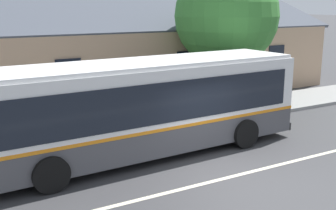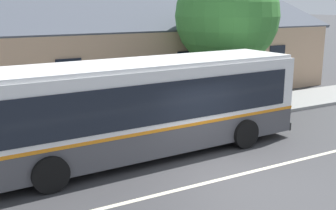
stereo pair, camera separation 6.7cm
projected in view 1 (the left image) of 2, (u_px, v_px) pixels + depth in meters
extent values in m
plane|color=#38383A|center=(235.00, 176.00, 12.09)|extent=(300.00, 300.00, 0.00)
cube|color=gray|center=(143.00, 123.00, 17.13)|extent=(60.00, 3.00, 0.15)
cube|color=beige|center=(235.00, 176.00, 12.09)|extent=(60.00, 0.16, 0.01)
cube|color=tan|center=(100.00, 62.00, 22.61)|extent=(25.17, 8.14, 3.52)
cube|color=#424751|center=(113.00, 16.00, 20.31)|extent=(25.77, 4.12, 1.60)
cube|color=#424751|center=(85.00, 14.00, 23.75)|extent=(25.77, 4.12, 1.60)
cube|color=black|center=(69.00, 74.00, 17.69)|extent=(1.10, 0.06, 1.30)
cube|color=black|center=(187.00, 64.00, 20.53)|extent=(1.10, 0.06, 1.30)
cube|color=black|center=(276.00, 57.00, 23.36)|extent=(1.10, 0.06, 1.30)
cube|color=#4C3323|center=(201.00, 81.00, 21.14)|extent=(1.00, 0.06, 2.10)
cube|color=#47474C|center=(136.00, 135.00, 13.52)|extent=(11.53, 2.94, 0.83)
cube|color=orange|center=(136.00, 121.00, 13.41)|extent=(11.55, 2.96, 0.10)
cube|color=white|center=(135.00, 93.00, 13.20)|extent=(11.53, 2.94, 1.73)
cube|color=white|center=(135.00, 64.00, 12.98)|extent=(11.30, 2.80, 0.12)
cube|color=black|center=(118.00, 90.00, 14.26)|extent=(10.52, 0.43, 1.23)
cube|color=black|center=(155.00, 104.00, 12.18)|extent=(10.52, 0.43, 1.23)
cube|color=black|center=(268.00, 80.00, 16.17)|extent=(0.12, 2.20, 1.23)
cube|color=black|center=(269.00, 58.00, 15.98)|extent=(0.11, 1.75, 0.24)
cube|color=black|center=(266.00, 119.00, 16.55)|extent=(0.18, 2.50, 0.28)
cube|color=#197233|center=(79.00, 132.00, 13.83)|extent=(3.20, 0.15, 0.58)
cube|color=black|center=(220.00, 91.00, 16.69)|extent=(0.90, 0.06, 2.32)
cylinder|color=black|center=(202.00, 117.00, 16.42)|extent=(1.01, 0.32, 1.00)
cylinder|color=black|center=(245.00, 134.00, 14.36)|extent=(1.01, 0.32, 1.00)
cylinder|color=black|center=(27.00, 147.00, 12.98)|extent=(1.01, 0.32, 1.00)
cylinder|color=black|center=(51.00, 174.00, 10.92)|extent=(1.01, 0.32, 1.00)
cylinder|color=#4C3828|center=(224.00, 78.00, 20.00)|extent=(0.42, 0.42, 2.71)
sphere|color=#387A33|center=(226.00, 16.00, 19.32)|extent=(4.78, 4.78, 4.78)
sphere|color=#387A33|center=(228.00, 32.00, 19.25)|extent=(2.70, 2.70, 2.70)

